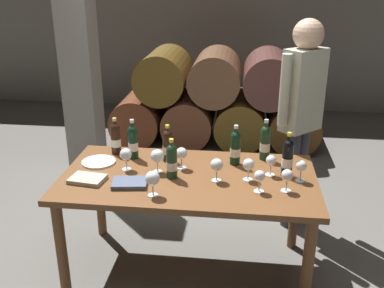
{
  "coord_description": "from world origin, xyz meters",
  "views": [
    {
      "loc": [
        0.34,
        -2.66,
        2.06
      ],
      "look_at": [
        0.0,
        0.2,
        0.91
      ],
      "focal_mm": 41.57,
      "sensor_mm": 36.0,
      "label": 1
    }
  ],
  "objects": [
    {
      "name": "barrel_stack",
      "position": [
        -0.0,
        2.6,
        0.53
      ],
      "size": [
        2.49,
        0.9,
        1.15
      ],
      "color": "brown",
      "rests_on": "ground_plane"
    },
    {
      "name": "leather_ledger",
      "position": [
        -0.64,
        -0.16,
        0.77
      ],
      "size": [
        0.24,
        0.19,
        0.03
      ],
      "primitive_type": "cube",
      "rotation": [
        0.0,
        0.0,
        -0.14
      ],
      "color": "#B2A893",
      "rests_on": "dining_table"
    },
    {
      "name": "wine_bottle_5",
      "position": [
        -0.58,
        0.32,
        0.88
      ],
      "size": [
        0.07,
        0.07,
        0.28
      ],
      "color": "black",
      "rests_on": "dining_table"
    },
    {
      "name": "stone_pillar",
      "position": [
        -1.3,
        1.6,
        1.3
      ],
      "size": [
        0.32,
        0.32,
        2.6
      ],
      "primitive_type": "cube",
      "color": "gray",
      "rests_on": "ground_plane"
    },
    {
      "name": "wine_glass_6",
      "position": [
        -0.06,
        0.11,
        0.87
      ],
      "size": [
        0.08,
        0.08,
        0.15
      ],
      "color": "white",
      "rests_on": "dining_table"
    },
    {
      "name": "wine_glass_3",
      "position": [
        0.19,
        -0.05,
        0.87
      ],
      "size": [
        0.08,
        0.08,
        0.16
      ],
      "color": "white",
      "rests_on": "dining_table"
    },
    {
      "name": "wine_bottle_0",
      "position": [
        0.65,
        0.08,
        0.89
      ],
      "size": [
        0.07,
        0.07,
        0.31
      ],
      "color": "black",
      "rests_on": "dining_table"
    },
    {
      "name": "wine_glass_2",
      "position": [
        0.63,
        -0.14,
        0.86
      ],
      "size": [
        0.07,
        0.07,
        0.15
      ],
      "color": "white",
      "rests_on": "dining_table"
    },
    {
      "name": "ground_plane",
      "position": [
        0.0,
        0.0,
        0.0
      ],
      "size": [
        14.0,
        14.0,
        0.0
      ],
      "primitive_type": "plane",
      "color": "#66635E"
    },
    {
      "name": "wine_glass_7",
      "position": [
        0.54,
        0.07,
        0.86
      ],
      "size": [
        0.07,
        0.07,
        0.14
      ],
      "color": "white",
      "rests_on": "dining_table"
    },
    {
      "name": "wine_bottle_1",
      "position": [
        0.51,
        0.35,
        0.89
      ],
      "size": [
        0.07,
        0.07,
        0.3
      ],
      "color": "#19381E",
      "rests_on": "dining_table"
    },
    {
      "name": "wine_glass_4",
      "position": [
        -0.44,
        0.05,
        0.87
      ],
      "size": [
        0.08,
        0.08,
        0.16
      ],
      "color": "white",
      "rests_on": "dining_table"
    },
    {
      "name": "dining_table",
      "position": [
        0.0,
        0.0,
        0.67
      ],
      "size": [
        1.7,
        0.9,
        0.76
      ],
      "color": "brown",
      "rests_on": "ground_plane"
    },
    {
      "name": "serving_plate",
      "position": [
        -0.66,
        0.13,
        0.77
      ],
      "size": [
        0.24,
        0.24,
        0.01
      ],
      "primitive_type": "cylinder",
      "color": "white",
      "rests_on": "dining_table"
    },
    {
      "name": "wine_glass_8",
      "position": [
        -0.18,
        -0.3,
        0.87
      ],
      "size": [
        0.09,
        0.09,
        0.16
      ],
      "color": "white",
      "rests_on": "dining_table"
    },
    {
      "name": "cellar_back_wall",
      "position": [
        0.0,
        4.2,
        1.4
      ],
      "size": [
        10.0,
        0.24,
        2.8
      ],
      "primitive_type": "cube",
      "color": "gray",
      "rests_on": "ground_plane"
    },
    {
      "name": "wine_glass_5",
      "position": [
        0.39,
        -0.01,
        0.87
      ],
      "size": [
        0.08,
        0.08,
        0.15
      ],
      "color": "white",
      "rests_on": "dining_table"
    },
    {
      "name": "wine_glass_9",
      "position": [
        0.46,
        -0.17,
        0.86
      ],
      "size": [
        0.07,
        0.07,
        0.14
      ],
      "color": "white",
      "rests_on": "dining_table"
    },
    {
      "name": "wine_bottle_2",
      "position": [
        -0.44,
        0.25,
        0.89
      ],
      "size": [
        0.07,
        0.07,
        0.3
      ],
      "color": "black",
      "rests_on": "dining_table"
    },
    {
      "name": "sommelier_presenting",
      "position": [
        0.8,
        0.75,
        1.04
      ],
      "size": [
        0.38,
        0.36,
        1.72
      ],
      "color": "#383842",
      "rests_on": "ground_plane"
    },
    {
      "name": "wine_bottle_6",
      "position": [
        -0.18,
        0.23,
        0.88
      ],
      "size": [
        0.07,
        0.07,
        0.27
      ],
      "color": "black",
      "rests_on": "dining_table"
    },
    {
      "name": "wine_glass_0",
      "position": [
        -0.22,
        0.04,
        0.87
      ],
      "size": [
        0.09,
        0.09,
        0.16
      ],
      "color": "white",
      "rests_on": "dining_table"
    },
    {
      "name": "wine_glass_1",
      "position": [
        0.73,
        0.01,
        0.86
      ],
      "size": [
        0.07,
        0.07,
        0.15
      ],
      "color": "white",
      "rests_on": "dining_table"
    },
    {
      "name": "wine_bottle_3",
      "position": [
        0.3,
        0.23,
        0.89
      ],
      "size": [
        0.07,
        0.07,
        0.29
      ],
      "color": "black",
      "rests_on": "dining_table"
    },
    {
      "name": "wine_bottle_4",
      "position": [
        -0.1,
        -0.04,
        0.88
      ],
      "size": [
        0.07,
        0.07,
        0.27
      ],
      "color": "#19381E",
      "rests_on": "dining_table"
    },
    {
      "name": "tasting_notebook",
      "position": [
        -0.36,
        -0.18,
        0.77
      ],
      "size": [
        0.24,
        0.19,
        0.03
      ],
      "primitive_type": "cube",
      "rotation": [
        0.0,
        0.0,
        0.14
      ],
      "color": "#4C5670",
      "rests_on": "dining_table"
    }
  ]
}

